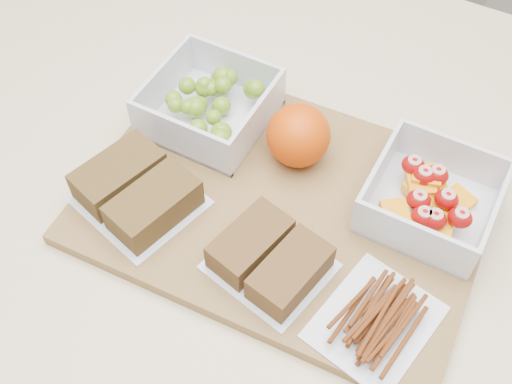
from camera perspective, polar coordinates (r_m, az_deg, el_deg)
counter at (r=1.11m, az=0.82°, el=-14.45°), size 1.20×0.90×0.90m
cutting_board at (r=0.70m, az=2.51°, el=-1.22°), size 0.43×0.32×0.02m
grape_container at (r=0.76m, az=-3.96°, el=7.78°), size 0.13×0.13×0.06m
fruit_container at (r=0.69m, az=15.23°, el=-0.66°), size 0.13×0.13×0.05m
orange at (r=0.71m, az=3.79°, el=5.03°), size 0.07×0.07×0.07m
sandwich_bag_left at (r=0.69m, az=-10.58°, el=0.13°), size 0.15×0.14×0.04m
sandwich_bag_center at (r=0.64m, az=1.26°, el=-5.92°), size 0.13×0.12×0.03m
pretzel_bag at (r=0.62m, az=10.70°, el=-10.83°), size 0.12×0.13×0.03m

